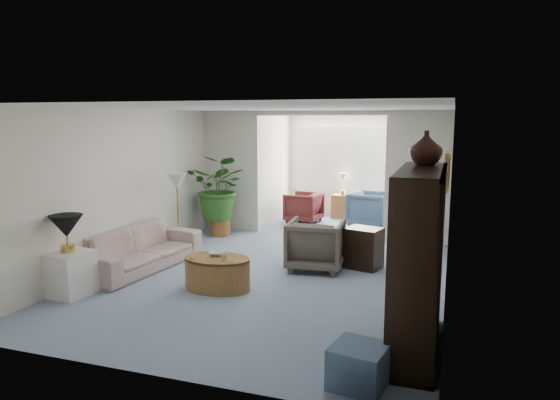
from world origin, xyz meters
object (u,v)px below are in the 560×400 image
(sunroom_table, at_px, (343,206))
(side_table_dark, at_px, (363,248))
(cabinet_urn, at_px, (426,148))
(end_table, at_px, (69,273))
(coffee_cup, at_px, (224,257))
(table_lamp, at_px, (66,226))
(coffee_table, at_px, (217,273))
(wingback_chair, at_px, (316,245))
(floor_lamp, at_px, (177,181))
(coffee_bowl, at_px, (217,254))
(plant_pot, at_px, (221,227))
(framed_picture, at_px, (448,171))
(sofa, at_px, (140,249))
(ottoman, at_px, (359,366))
(sunroom_chair_maroon, at_px, (304,207))
(sunroom_chair_blue, at_px, (370,209))
(entertainment_cabinet, at_px, (418,261))

(sunroom_table, bearing_deg, side_table_dark, -73.66)
(cabinet_urn, distance_m, sunroom_table, 6.71)
(end_table, xyz_separation_m, coffee_cup, (1.93, 0.75, 0.20))
(table_lamp, height_order, side_table_dark, table_lamp)
(table_lamp, relative_size, coffee_table, 0.46)
(wingback_chair, bearing_deg, floor_lamp, -11.78)
(coffee_table, xyz_separation_m, coffee_bowl, (-0.05, 0.10, 0.25))
(plant_pot, distance_m, sunroom_table, 3.23)
(end_table, xyz_separation_m, floor_lamp, (0.21, 2.54, 0.95))
(framed_picture, height_order, end_table, framed_picture)
(sofa, relative_size, ottoman, 4.71)
(end_table, distance_m, sunroom_chair_maroon, 5.90)
(framed_picture, relative_size, ottoman, 1.07)
(table_lamp, bearing_deg, side_table_dark, 35.48)
(coffee_cup, bearing_deg, sunroom_table, 85.39)
(floor_lamp, relative_size, ottoman, 0.77)
(framed_picture, height_order, wingback_chair, framed_picture)
(sunroom_table, bearing_deg, framed_picture, -64.97)
(cabinet_urn, distance_m, sunroom_chair_blue, 5.78)
(wingback_chair, bearing_deg, plant_pot, -39.22)
(coffee_table, height_order, side_table_dark, side_table_dark)
(sofa, xyz_separation_m, cabinet_urn, (4.32, -1.03, 1.72))
(sunroom_chair_maroon, bearing_deg, sunroom_chair_blue, 97.25)
(sunroom_table, bearing_deg, end_table, -110.37)
(table_lamp, height_order, coffee_table, table_lamp)
(framed_picture, relative_size, floor_lamp, 1.39)
(coffee_table, xyz_separation_m, sunroom_table, (0.61, 5.57, 0.06))
(sofa, xyz_separation_m, sunroom_table, (2.18, 5.07, -0.04))
(floor_lamp, bearing_deg, sunroom_chair_blue, 46.93)
(sunroom_table, bearing_deg, cabinet_urn, -70.69)
(cabinet_urn, relative_size, plant_pot, 0.91)
(table_lamp, distance_m, coffee_table, 2.10)
(table_lamp, bearing_deg, coffee_table, 25.60)
(floor_lamp, height_order, cabinet_urn, cabinet_urn)
(framed_picture, bearing_deg, sofa, -180.00)
(floor_lamp, height_order, entertainment_cabinet, entertainment_cabinet)
(sofa, xyz_separation_m, sunroom_chair_maroon, (1.43, 4.32, 0.02))
(end_table, xyz_separation_m, side_table_dark, (3.53, 2.52, 0.03))
(table_lamp, xyz_separation_m, wingback_chair, (2.83, 2.22, -0.55))
(end_table, height_order, floor_lamp, floor_lamp)
(framed_picture, xyz_separation_m, side_table_dark, (-1.22, 1.17, -1.38))
(floor_lamp, relative_size, sunroom_chair_blue, 0.43)
(coffee_cup, height_order, entertainment_cabinet, entertainment_cabinet)
(ottoman, bearing_deg, coffee_bowl, 138.94)
(table_lamp, relative_size, sunroom_chair_blue, 0.52)
(side_table_dark, relative_size, entertainment_cabinet, 0.35)
(sunroom_table, bearing_deg, sofa, -113.29)
(end_table, height_order, wingback_chair, wingback_chair)
(floor_lamp, bearing_deg, wingback_chair, -7.03)
(coffee_cup, bearing_deg, cabinet_urn, -9.49)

